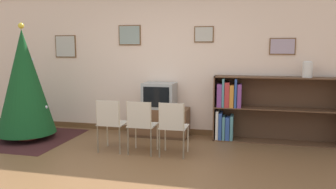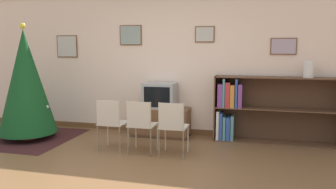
{
  "view_description": "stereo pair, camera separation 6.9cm",
  "coord_description": "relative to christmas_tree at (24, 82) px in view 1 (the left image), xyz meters",
  "views": [
    {
      "loc": [
        1.4,
        -3.45,
        1.59
      ],
      "look_at": [
        0.26,
        1.36,
        0.9
      ],
      "focal_mm": 35.0,
      "sensor_mm": 36.0,
      "label": 1
    },
    {
      "loc": [
        1.47,
        -3.44,
        1.59
      ],
      "look_at": [
        0.26,
        1.36,
        0.9
      ],
      "focal_mm": 35.0,
      "sensor_mm": 36.0,
      "label": 2
    }
  ],
  "objects": [
    {
      "name": "ground_plane",
      "position": [
        2.34,
        -1.48,
        -1.01
      ],
      "size": [
        24.0,
        24.0,
        0.0
      ],
      "primitive_type": "plane",
      "color": "brown"
    },
    {
      "name": "wall_back",
      "position": [
        2.34,
        1.03,
        0.34
      ],
      "size": [
        9.12,
        0.11,
        2.7
      ],
      "color": "beige",
      "rests_on": "ground_plane"
    },
    {
      "name": "area_rug",
      "position": [
        -0.0,
        -0.0,
        -1.01
      ],
      "size": [
        1.55,
        1.65,
        0.01
      ],
      "color": "#381919",
      "rests_on": "ground_plane"
    },
    {
      "name": "christmas_tree",
      "position": [
        0.0,
        0.0,
        0.0
      ],
      "size": [
        0.99,
        0.99,
        2.02
      ],
      "color": "maroon",
      "rests_on": "area_rug"
    },
    {
      "name": "tv_console",
      "position": [
        2.24,
        0.73,
        -0.75
      ],
      "size": [
        1.07,
        0.45,
        0.52
      ],
      "color": "#4C311E",
      "rests_on": "ground_plane"
    },
    {
      "name": "television",
      "position": [
        2.24,
        0.73,
        -0.26
      ],
      "size": [
        0.57,
        0.44,
        0.46
      ],
      "color": "#9E9E99",
      "rests_on": "tv_console"
    },
    {
      "name": "folding_chair_left",
      "position": [
        1.75,
        -0.35,
        -0.54
      ],
      "size": [
        0.4,
        0.4,
        0.82
      ],
      "color": "#BCB29E",
      "rests_on": "ground_plane"
    },
    {
      "name": "folding_chair_center",
      "position": [
        2.24,
        -0.35,
        -0.54
      ],
      "size": [
        0.4,
        0.4,
        0.82
      ],
      "color": "#BCB29E",
      "rests_on": "ground_plane"
    },
    {
      "name": "folding_chair_right",
      "position": [
        2.73,
        -0.35,
        -0.54
      ],
      "size": [
        0.4,
        0.4,
        0.82
      ],
      "color": "#BCB29E",
      "rests_on": "ground_plane"
    },
    {
      "name": "bookshelf",
      "position": [
        3.9,
        0.8,
        -0.45
      ],
      "size": [
        2.09,
        0.36,
        1.12
      ],
      "color": "brown",
      "rests_on": "ground_plane"
    },
    {
      "name": "vase",
      "position": [
        4.72,
        0.78,
        0.25
      ],
      "size": [
        0.16,
        0.16,
        0.27
      ],
      "color": "silver",
      "rests_on": "bookshelf"
    }
  ]
}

